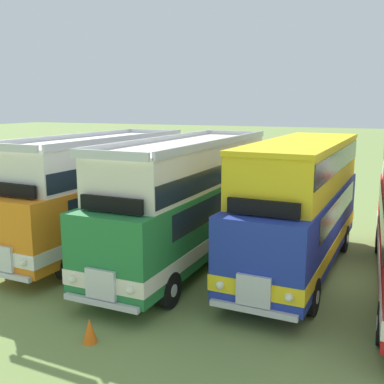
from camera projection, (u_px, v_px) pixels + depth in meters
name	position (u px, v px, depth m)	size (l,w,h in m)	color
ground_plane	(354.00, 281.00, 15.13)	(200.00, 200.00, 0.00)	#7A934C
bus_first_in_row	(100.00, 190.00, 18.17)	(3.03, 9.96, 4.52)	orange
bus_second_in_row	(190.00, 198.00, 16.66)	(2.85, 10.97, 4.52)	#237538
bus_third_in_row	(300.00, 201.00, 15.64)	(3.01, 9.79, 4.49)	#1E339E
cone_mid_row	(90.00, 331.00, 11.16)	(0.36, 0.36, 0.62)	orange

